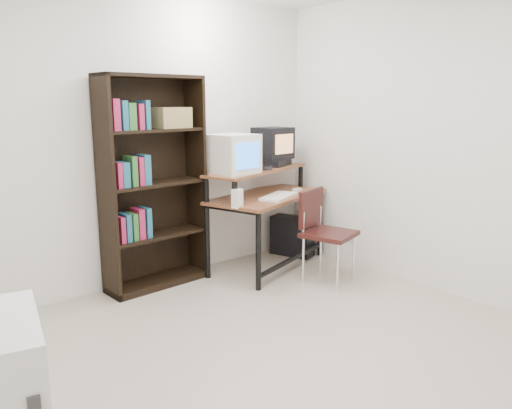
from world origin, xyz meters
TOP-DOWN VIEW (x-y plane):
  - floor at (0.00, 0.00)m, footprint 4.00×4.00m
  - back_wall at (0.00, 2.00)m, footprint 4.00×0.01m
  - right_wall at (2.00, 0.00)m, footprint 0.01×4.00m
  - computer_desk at (1.24, 1.62)m, footprint 1.44×1.01m
  - crt_monitor at (0.87, 1.66)m, footprint 0.44×0.44m
  - vcr at (1.52, 1.82)m, footprint 0.44×0.39m
  - crt_tv at (1.53, 1.87)m, footprint 0.38×0.37m
  - cd_spindle at (1.24, 1.62)m, footprint 0.16×0.16m
  - keyboard at (1.24, 1.43)m, footprint 0.51×0.39m
  - mousepad at (1.63, 1.59)m, footprint 0.26×0.23m
  - mouse at (1.63, 1.58)m, footprint 0.11×0.09m
  - desk_speaker at (0.68, 1.35)m, footprint 0.10×0.10m
  - pc_tower at (1.70, 1.71)m, footprint 0.33×0.49m
  - school_chair at (1.37, 0.97)m, footprint 0.53×0.53m
  - bookshelf at (0.12, 1.86)m, footprint 0.95×0.37m
  - wall_outlet at (1.99, 1.15)m, footprint 0.02×0.08m

SIDE VIEW (x-z plane):
  - floor at x=0.00m, z-range -0.01..0.00m
  - pc_tower at x=1.70m, z-range 0.00..0.42m
  - wall_outlet at x=1.99m, z-range 0.24..0.36m
  - school_chair at x=1.37m, z-range 0.10..0.95m
  - computer_desk at x=1.24m, z-range 0.21..1.19m
  - mousepad at x=1.63m, z-range 0.72..0.73m
  - keyboard at x=1.24m, z-range 0.72..0.75m
  - mouse at x=1.63m, z-range 0.73..0.76m
  - desk_speaker at x=0.68m, z-range 0.72..0.89m
  - bookshelf at x=0.12m, z-range 0.02..1.89m
  - cd_spindle at x=1.24m, z-range 0.97..1.02m
  - vcr at x=1.52m, z-range 0.97..1.05m
  - crt_monitor at x=0.87m, z-range 0.97..1.34m
  - crt_tv at x=1.53m, z-range 1.05..1.38m
  - back_wall at x=0.00m, z-range 0.00..2.60m
  - right_wall at x=2.00m, z-range 0.00..2.60m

